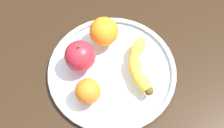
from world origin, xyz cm
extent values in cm
cube|color=black|center=(0.00, 0.00, -2.00)|extent=(119.20, 119.20, 4.00)
cylinder|color=silver|center=(0.00, 0.00, 0.30)|extent=(31.25, 31.25, 0.60)
torus|color=silver|center=(0.00, 0.00, 1.20)|extent=(32.55, 32.55, 1.20)
ellipsoid|color=yellow|center=(-2.39, 8.18, 3.39)|extent=(6.62, 6.98, 3.19)
ellipsoid|color=yellow|center=(1.68, 5.38, 3.39)|extent=(7.15, 5.16, 3.19)
ellipsoid|color=yellow|center=(6.61, 4.99, 3.39)|extent=(6.92, 4.30, 3.19)
ellipsoid|color=brown|center=(9.47, 5.51, 3.39)|extent=(2.37, 2.56, 2.23)
sphere|color=#BA2431|center=(-4.64, -6.45, 5.68)|extent=(7.75, 7.75, 7.75)
cylinder|color=#593819|center=(-4.64, -6.45, 9.75)|extent=(0.44, 0.44, 1.20)
sphere|color=orange|center=(-9.05, 1.63, 5.54)|extent=(7.47, 7.47, 7.47)
sphere|color=orange|center=(4.40, -7.97, 4.88)|extent=(6.16, 6.16, 6.16)
camera|label=1|loc=(33.99, -14.52, 74.13)|focal=52.07mm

